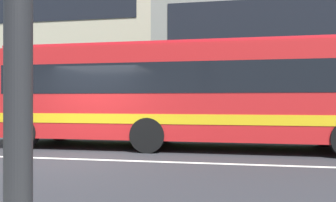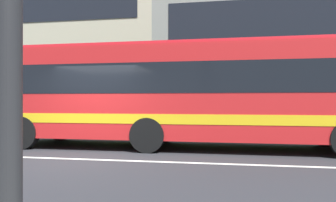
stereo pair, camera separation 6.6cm
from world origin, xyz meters
name	(u,v)px [view 1 (the left image)]	position (x,y,z in m)	size (l,w,h in m)	color
ground_plane	(76,159)	(0.00, 0.00, 0.00)	(160.00, 160.00, 0.00)	#2B2B2F
lane_centre_line	(76,159)	(0.00, 0.00, 0.00)	(60.00, 0.16, 0.01)	silver
hedge_row_far	(161,122)	(0.96, 6.27, 0.58)	(21.74, 1.10, 1.16)	#387329
apartment_block_left	(37,37)	(-10.80, 15.76, 6.51)	(20.79, 10.97, 13.01)	#B5AB8F
transit_bus	(178,92)	(2.26, 2.46, 1.77)	(11.28, 2.64, 3.21)	red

